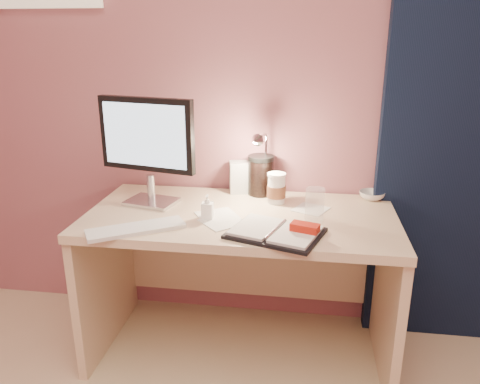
# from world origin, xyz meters

# --- Properties ---
(room) EXTENTS (3.50, 3.50, 3.50)m
(room) POSITION_xyz_m (0.95, 1.69, 1.14)
(room) COLOR #C6B28E
(room) RESTS_ON ground
(desk) EXTENTS (1.40, 0.70, 0.73)m
(desk) POSITION_xyz_m (0.00, 1.45, 0.50)
(desk) COLOR #D0B393
(desk) RESTS_ON ground
(monitor) EXTENTS (0.47, 0.22, 0.51)m
(monitor) POSITION_xyz_m (-0.44, 1.45, 1.03)
(monitor) COLOR silver
(monitor) RESTS_ON desk
(keyboard) EXTENTS (0.40, 0.31, 0.02)m
(keyboard) POSITION_xyz_m (-0.40, 1.12, 0.74)
(keyboard) COLOR silver
(keyboard) RESTS_ON desk
(planner) EXTENTS (0.42, 0.37, 0.06)m
(planner) POSITION_xyz_m (0.18, 1.16, 0.74)
(planner) COLOR black
(planner) RESTS_ON desk
(paper_a) EXTENTS (0.23, 0.23, 0.00)m
(paper_a) POSITION_xyz_m (-0.06, 1.27, 0.73)
(paper_a) COLOR silver
(paper_a) RESTS_ON desk
(paper_b) EXTENTS (0.19, 0.19, 0.00)m
(paper_b) POSITION_xyz_m (0.31, 1.48, 0.73)
(paper_b) COLOR silver
(paper_b) RESTS_ON desk
(paper_c) EXTENTS (0.23, 0.23, 0.00)m
(paper_c) POSITION_xyz_m (-0.10, 1.33, 0.73)
(paper_c) COLOR silver
(paper_c) RESTS_ON desk
(coffee_cup) EXTENTS (0.09, 0.09, 0.15)m
(coffee_cup) POSITION_xyz_m (0.15, 1.55, 0.80)
(coffee_cup) COLOR white
(coffee_cup) RESTS_ON desk
(clear_cup) EXTENTS (0.08, 0.08, 0.14)m
(clear_cup) POSITION_xyz_m (0.33, 1.35, 0.80)
(clear_cup) COLOR white
(clear_cup) RESTS_ON desk
(bowl) EXTENTS (0.15, 0.15, 0.04)m
(bowl) POSITION_xyz_m (0.61, 1.67, 0.75)
(bowl) COLOR silver
(bowl) RESTS_ON desk
(lotion_bottle) EXTENTS (0.05, 0.05, 0.11)m
(lotion_bottle) POSITION_xyz_m (-0.14, 1.30, 0.78)
(lotion_bottle) COLOR white
(lotion_bottle) RESTS_ON desk
(dark_jar) EXTENTS (0.13, 0.13, 0.18)m
(dark_jar) POSITION_xyz_m (0.06, 1.67, 0.82)
(dark_jar) COLOR black
(dark_jar) RESTS_ON desk
(product_box) EXTENTS (0.12, 0.11, 0.16)m
(product_box) POSITION_xyz_m (-0.05, 1.69, 0.81)
(product_box) COLOR beige
(product_box) RESTS_ON desk
(desk_lamp) EXTENTS (0.11, 0.20, 0.33)m
(desk_lamp) POSITION_xyz_m (0.11, 1.59, 0.94)
(desk_lamp) COLOR silver
(desk_lamp) RESTS_ON desk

